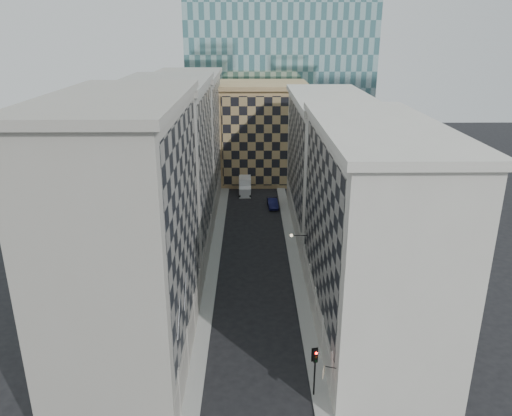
{
  "coord_description": "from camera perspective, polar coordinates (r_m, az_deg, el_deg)",
  "views": [
    {
      "loc": [
        -0.46,
        -28.47,
        28.57
      ],
      "look_at": [
        0.03,
        14.05,
        13.16
      ],
      "focal_mm": 35.0,
      "sensor_mm": 36.0,
      "label": 1
    }
  ],
  "objects": [
    {
      "name": "bldg_left_c",
      "position": [
        85.97,
        -7.68,
        7.83
      ],
      "size": [
        10.8,
        22.8,
        21.7
      ],
      "color": "#9D998E",
      "rests_on": "ground"
    },
    {
      "name": "bracket_lamp",
      "position": [
        57.24,
        4.25,
        -3.14
      ],
      "size": [
        1.98,
        0.36,
        0.36
      ],
      "color": "black",
      "rests_on": "ground"
    },
    {
      "name": "box_truck",
      "position": [
        90.92,
        -1.27,
        2.44
      ],
      "size": [
        2.21,
        5.33,
        2.91
      ],
      "rotation": [
        0.0,
        0.0,
        0.01
      ],
      "color": "white",
      "rests_on": "ground"
    },
    {
      "name": "bldg_right_a",
      "position": [
        48.49,
        12.93,
        -2.72
      ],
      "size": [
        10.8,
        26.8,
        20.7
      ],
      "color": "beige",
      "rests_on": "ground"
    },
    {
      "name": "sidewalk_east",
      "position": [
        65.29,
        4.45,
        -6.02
      ],
      "size": [
        1.5,
        100.0,
        0.15
      ],
      "primitive_type": "cube",
      "color": "#979893",
      "rests_on": "ground"
    },
    {
      "name": "bldg_right_b",
      "position": [
        73.79,
        8.24,
        5.01
      ],
      "size": [
        10.8,
        28.8,
        19.7
      ],
      "color": "beige",
      "rests_on": "ground"
    },
    {
      "name": "sidewalk_west",
      "position": [
        65.22,
        -4.84,
        -6.07
      ],
      "size": [
        1.5,
        100.0,
        0.15
      ],
      "primitive_type": "cube",
      "color": "#979893",
      "rests_on": "ground"
    },
    {
      "name": "flagpoles_left",
      "position": [
        40.51,
        -8.44,
        -10.84
      ],
      "size": [
        0.1,
        6.33,
        2.33
      ],
      "color": "gray",
      "rests_on": "ground"
    },
    {
      "name": "bldg_left_a",
      "position": [
        44.12,
        -14.29,
        -3.04
      ],
      "size": [
        10.8,
        22.8,
        23.7
      ],
      "color": "#9D998E",
      "rests_on": "ground"
    },
    {
      "name": "shop_sign",
      "position": [
        40.41,
        7.79,
        -18.04
      ],
      "size": [
        1.08,
        0.73,
        0.83
      ],
      "rotation": [
        0.0,
        0.0,
        -0.31
      ],
      "color": "black",
      "rests_on": "ground"
    },
    {
      "name": "traffic_light",
      "position": [
        42.12,
        6.77,
        -17.11
      ],
      "size": [
        0.55,
        0.52,
        4.4
      ],
      "rotation": [
        0.0,
        0.0,
        0.23
      ],
      "color": "black",
      "rests_on": "sidewalk_east"
    },
    {
      "name": "bldg_left_b",
      "position": [
        64.69,
        -9.94,
        4.15
      ],
      "size": [
        10.8,
        22.8,
        22.7
      ],
      "color": "gray",
      "rests_on": "ground"
    },
    {
      "name": "church_tower",
      "position": [
        110.48,
        -0.45,
        19.08
      ],
      "size": [
        7.2,
        7.2,
        51.5
      ],
      "color": "#302B25",
      "rests_on": "ground"
    },
    {
      "name": "tan_block",
      "position": [
        98.28,
        0.79,
        8.69
      ],
      "size": [
        16.8,
        14.8,
        18.8
      ],
      "color": "tan",
      "rests_on": "ground"
    },
    {
      "name": "dark_car",
      "position": [
        83.98,
        1.91,
        0.57
      ],
      "size": [
        1.88,
        4.71,
        1.52
      ],
      "primitive_type": "imported",
      "rotation": [
        0.0,
        0.0,
        0.06
      ],
      "color": "#10123C",
      "rests_on": "ground"
    }
  ]
}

